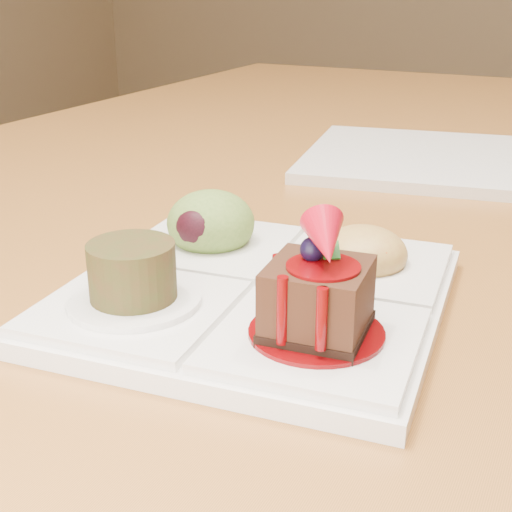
% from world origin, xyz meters
% --- Properties ---
extents(dining_table, '(1.00, 1.80, 0.75)m').
position_xyz_m(dining_table, '(0.00, 0.00, 0.68)').
color(dining_table, '#9E5C28').
rests_on(dining_table, ground).
extents(sampler_plate, '(0.25, 0.25, 0.09)m').
position_xyz_m(sampler_plate, '(0.08, -0.29, 0.77)').
color(sampler_plate, silver).
rests_on(sampler_plate, dining_table).
extents(second_plate, '(0.29, 0.29, 0.01)m').
position_xyz_m(second_plate, '(0.09, 0.12, 0.76)').
color(second_plate, silver).
rests_on(second_plate, dining_table).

